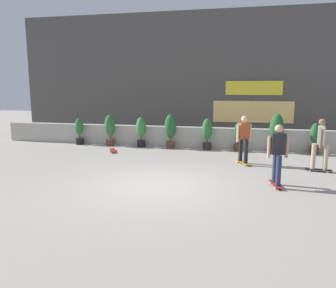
{
  "coord_description": "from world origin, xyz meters",
  "views": [
    {
      "loc": [
        2.23,
        -8.54,
        2.7
      ],
      "look_at": [
        0.0,
        1.5,
        0.9
      ],
      "focal_mm": 35.56,
      "sensor_mm": 36.0,
      "label": 1
    }
  ],
  "objects_px": {
    "potted_plant_4": "(207,132)",
    "skater_by_wall_right": "(278,153)",
    "potted_plant_0": "(79,131)",
    "potted_plant_7": "(315,137)",
    "skateboard_near_camera": "(112,150)",
    "potted_plant_6": "(277,130)",
    "potted_plant_2": "(141,130)",
    "potted_plant_3": "(170,129)",
    "skater_by_wall_left": "(321,143)",
    "skater_far_right": "(244,138)",
    "potted_plant_1": "(110,128)",
    "potted_plant_5": "(238,136)"
  },
  "relations": [
    {
      "from": "skater_by_wall_right",
      "to": "potted_plant_6",
      "type": "bearing_deg",
      "value": 84.97
    },
    {
      "from": "skateboard_near_camera",
      "to": "potted_plant_4",
      "type": "bearing_deg",
      "value": 19.64
    },
    {
      "from": "potted_plant_0",
      "to": "potted_plant_6",
      "type": "xyz_separation_m",
      "value": [
        8.79,
        0.0,
        0.28
      ]
    },
    {
      "from": "potted_plant_1",
      "to": "potted_plant_5",
      "type": "distance_m",
      "value": 5.74
    },
    {
      "from": "potted_plant_1",
      "to": "skater_by_wall_left",
      "type": "xyz_separation_m",
      "value": [
        8.31,
        -2.98,
        0.13
      ]
    },
    {
      "from": "skater_far_right",
      "to": "potted_plant_0",
      "type": "bearing_deg",
      "value": 161.84
    },
    {
      "from": "potted_plant_4",
      "to": "potted_plant_2",
      "type": "bearing_deg",
      "value": 180.0
    },
    {
      "from": "potted_plant_6",
      "to": "skater_by_wall_right",
      "type": "relative_size",
      "value": 0.94
    },
    {
      "from": "potted_plant_3",
      "to": "potted_plant_5",
      "type": "distance_m",
      "value": 2.92
    },
    {
      "from": "potted_plant_4",
      "to": "skateboard_near_camera",
      "type": "bearing_deg",
      "value": -160.36
    },
    {
      "from": "potted_plant_0",
      "to": "skater_by_wall_left",
      "type": "xyz_separation_m",
      "value": [
        9.84,
        -2.98,
        0.29
      ]
    },
    {
      "from": "potted_plant_6",
      "to": "skater_by_wall_left",
      "type": "distance_m",
      "value": 3.16
    },
    {
      "from": "skateboard_near_camera",
      "to": "potted_plant_6",
      "type": "bearing_deg",
      "value": 11.54
    },
    {
      "from": "potted_plant_0",
      "to": "potted_plant_7",
      "type": "distance_m",
      "value": 10.27
    },
    {
      "from": "potted_plant_0",
      "to": "potted_plant_4",
      "type": "xyz_separation_m",
      "value": [
        5.96,
        0.0,
        0.1
      ]
    },
    {
      "from": "skater_by_wall_right",
      "to": "skateboard_near_camera",
      "type": "relative_size",
      "value": 2.08
    },
    {
      "from": "potted_plant_0",
      "to": "potted_plant_6",
      "type": "distance_m",
      "value": 8.79
    },
    {
      "from": "potted_plant_1",
      "to": "skater_far_right",
      "type": "distance_m",
      "value": 6.44
    },
    {
      "from": "potted_plant_2",
      "to": "skateboard_near_camera",
      "type": "relative_size",
      "value": 1.64
    },
    {
      "from": "potted_plant_0",
      "to": "skater_by_wall_right",
      "type": "bearing_deg",
      "value": -30.61
    },
    {
      "from": "potted_plant_1",
      "to": "potted_plant_3",
      "type": "relative_size",
      "value": 0.95
    },
    {
      "from": "potted_plant_3",
      "to": "potted_plant_7",
      "type": "bearing_deg",
      "value": 0.0
    },
    {
      "from": "skater_by_wall_left",
      "to": "potted_plant_7",
      "type": "bearing_deg",
      "value": 81.79
    },
    {
      "from": "potted_plant_3",
      "to": "skater_by_wall_left",
      "type": "bearing_deg",
      "value": -28.53
    },
    {
      "from": "potted_plant_3",
      "to": "potted_plant_4",
      "type": "xyz_separation_m",
      "value": [
        1.6,
        0.0,
        -0.11
      ]
    },
    {
      "from": "potted_plant_0",
      "to": "skater_by_wall_left",
      "type": "height_order",
      "value": "skater_by_wall_left"
    },
    {
      "from": "potted_plant_1",
      "to": "skater_far_right",
      "type": "xyz_separation_m",
      "value": [
        5.95,
        -2.45,
        0.13
      ]
    },
    {
      "from": "potted_plant_1",
      "to": "potted_plant_2",
      "type": "xyz_separation_m",
      "value": [
        1.48,
        0.0,
        -0.06
      ]
    },
    {
      "from": "skater_by_wall_left",
      "to": "skateboard_near_camera",
      "type": "xyz_separation_m",
      "value": [
        -7.66,
        1.63,
        -0.88
      ]
    },
    {
      "from": "potted_plant_6",
      "to": "potted_plant_7",
      "type": "height_order",
      "value": "potted_plant_6"
    },
    {
      "from": "potted_plant_1",
      "to": "potted_plant_7",
      "type": "bearing_deg",
      "value": 0.0
    },
    {
      "from": "potted_plant_0",
      "to": "potted_plant_7",
      "type": "height_order",
      "value": "potted_plant_7"
    },
    {
      "from": "potted_plant_1",
      "to": "skater_by_wall_left",
      "type": "distance_m",
      "value": 8.83
    },
    {
      "from": "potted_plant_2",
      "to": "potted_plant_6",
      "type": "height_order",
      "value": "potted_plant_6"
    },
    {
      "from": "skateboard_near_camera",
      "to": "skater_by_wall_left",
      "type": "bearing_deg",
      "value": -12.02
    },
    {
      "from": "potted_plant_3",
      "to": "potted_plant_4",
      "type": "bearing_deg",
      "value": 0.0
    },
    {
      "from": "skater_by_wall_right",
      "to": "skateboard_near_camera",
      "type": "height_order",
      "value": "skater_by_wall_right"
    },
    {
      "from": "potted_plant_2",
      "to": "skateboard_near_camera",
      "type": "height_order",
      "value": "potted_plant_2"
    },
    {
      "from": "potted_plant_2",
      "to": "skater_far_right",
      "type": "distance_m",
      "value": 5.1
    },
    {
      "from": "skater_far_right",
      "to": "potted_plant_6",
      "type": "bearing_deg",
      "value": 61.81
    },
    {
      "from": "potted_plant_0",
      "to": "skater_far_right",
      "type": "relative_size",
      "value": 0.72
    },
    {
      "from": "skateboard_near_camera",
      "to": "potted_plant_1",
      "type": "bearing_deg",
      "value": 115.8
    },
    {
      "from": "potted_plant_2",
      "to": "potted_plant_6",
      "type": "relative_size",
      "value": 0.84
    },
    {
      "from": "potted_plant_0",
      "to": "potted_plant_3",
      "type": "distance_m",
      "value": 4.36
    },
    {
      "from": "potted_plant_1",
      "to": "skater_by_wall_right",
      "type": "height_order",
      "value": "skater_by_wall_right"
    },
    {
      "from": "potted_plant_3",
      "to": "potted_plant_6",
      "type": "bearing_deg",
      "value": 0.0
    },
    {
      "from": "potted_plant_4",
      "to": "skater_by_wall_right",
      "type": "relative_size",
      "value": 0.79
    },
    {
      "from": "potted_plant_2",
      "to": "potted_plant_3",
      "type": "xyz_separation_m",
      "value": [
        1.35,
        -0.0,
        0.11
      ]
    },
    {
      "from": "potted_plant_3",
      "to": "skater_far_right",
      "type": "bearing_deg",
      "value": -38.17
    },
    {
      "from": "potted_plant_7",
      "to": "skater_far_right",
      "type": "relative_size",
      "value": 0.73
    }
  ]
}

